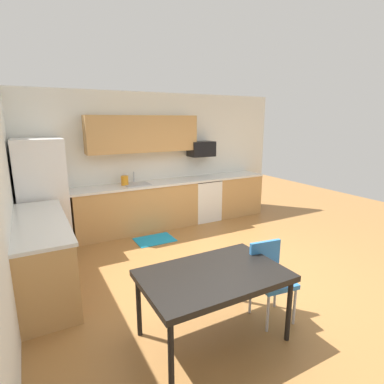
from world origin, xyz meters
name	(u,v)px	position (x,y,z in m)	size (l,w,h in m)	color
ground_plane	(225,273)	(0.00, 0.00, 0.00)	(12.00, 12.00, 0.00)	#9E6B38
wall_back	(154,160)	(0.00, 2.65, 1.35)	(5.80, 0.10, 2.70)	silver
cabinet_run_back	(137,209)	(-0.53, 2.30, 0.45)	(2.44, 0.60, 0.90)	tan
cabinet_run_back_right	(235,195)	(1.84, 2.30, 0.45)	(1.11, 0.60, 0.90)	tan
cabinet_run_left	(43,256)	(-2.30, 0.80, 0.45)	(0.60, 2.00, 0.90)	tan
countertop_back	(161,183)	(0.00, 2.30, 0.92)	(4.80, 0.64, 0.04)	silver
countertop_left	(39,222)	(-2.30, 0.80, 0.92)	(0.64, 2.00, 0.04)	silver
upper_cabinets_back	(143,134)	(-0.30, 2.43, 1.90)	(2.20, 0.34, 0.70)	tan
refrigerator	(43,195)	(-2.18, 2.22, 0.94)	(0.76, 0.70, 1.87)	white
oven_range	(203,199)	(0.99, 2.30, 0.46)	(0.60, 0.60, 0.91)	white
microwave	(201,149)	(0.99, 2.40, 1.55)	(0.54, 0.36, 0.32)	black
sink_basin	(137,187)	(-0.52, 2.30, 0.88)	(0.48, 0.40, 0.14)	#A5A8AD
sink_faucet	(134,178)	(-0.52, 2.48, 1.04)	(0.02, 0.02, 0.24)	#B2B5BA
dining_table	(213,278)	(-0.88, -1.05, 0.66)	(1.40, 0.90, 0.72)	black
chair_near_table	(270,274)	(-0.13, -1.03, 0.50)	(0.45, 0.45, 0.85)	#2D72B7
floor_mat	(155,240)	(-0.43, 1.65, 0.01)	(0.70, 0.50, 0.01)	#198CBF
kettle	(125,181)	(-0.74, 2.35, 1.02)	(0.14, 0.14, 0.20)	orange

